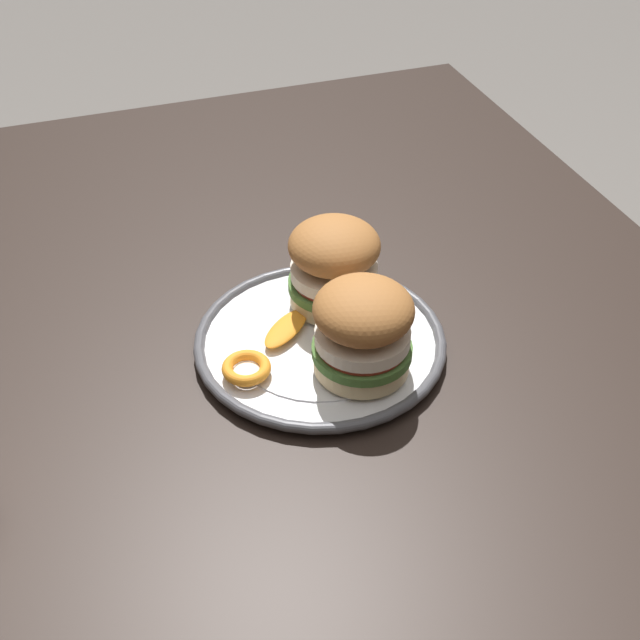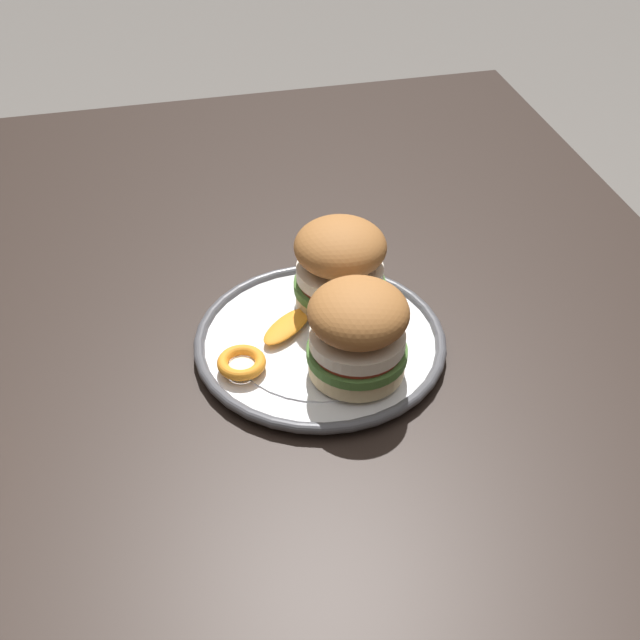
% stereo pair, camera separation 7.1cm
% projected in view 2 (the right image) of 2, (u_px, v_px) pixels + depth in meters
% --- Properties ---
extents(dining_table, '(1.39, 1.03, 0.72)m').
position_uv_depth(dining_table, '(289.00, 434.00, 0.92)').
color(dining_table, black).
rests_on(dining_table, ground).
extents(dinner_plate, '(0.27, 0.27, 0.02)m').
position_uv_depth(dinner_plate, '(320.00, 342.00, 0.90)').
color(dinner_plate, white).
rests_on(dinner_plate, dining_table).
extents(sandwich_half_left, '(0.11, 0.11, 0.10)m').
position_uv_depth(sandwich_half_left, '(340.00, 265.00, 0.90)').
color(sandwich_half_left, beige).
rests_on(sandwich_half_left, dinner_plate).
extents(sandwich_half_right, '(0.12, 0.12, 0.10)m').
position_uv_depth(sandwich_half_right, '(358.00, 331.00, 0.82)').
color(sandwich_half_right, beige).
rests_on(sandwich_half_right, dinner_plate).
extents(orange_peel_curled, '(0.07, 0.07, 0.01)m').
position_uv_depth(orange_peel_curled, '(242.00, 363.00, 0.85)').
color(orange_peel_curled, orange).
rests_on(orange_peel_curled, dinner_plate).
extents(orange_peel_strip_long, '(0.07, 0.07, 0.01)m').
position_uv_depth(orange_peel_strip_long, '(287.00, 326.00, 0.90)').
color(orange_peel_strip_long, orange).
rests_on(orange_peel_strip_long, dinner_plate).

